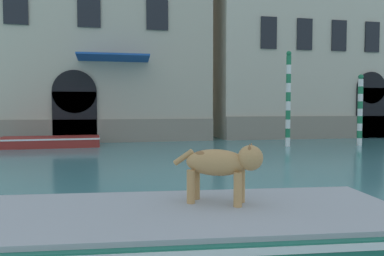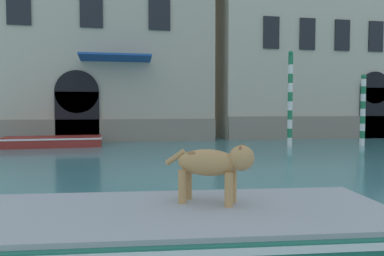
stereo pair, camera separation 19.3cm
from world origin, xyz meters
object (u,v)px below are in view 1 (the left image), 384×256
(mooring_pole_0, at_px, (288,99))
(mooring_pole_1, at_px, (360,110))
(dog_on_deck, at_px, (223,164))
(boat_moored_near_palazzo, at_px, (51,142))
(boat_foreground, at_px, (135,232))

(mooring_pole_0, xyz_separation_m, mooring_pole_1, (3.81, -0.22, -0.54))
(mooring_pole_0, height_order, mooring_pole_1, mooring_pole_0)
(dog_on_deck, bearing_deg, boat_moored_near_palazzo, 135.77)
(boat_moored_near_palazzo, distance_m, mooring_pole_1, 15.56)
(boat_foreground, distance_m, boat_moored_near_palazzo, 14.92)
(boat_foreground, distance_m, dog_on_deck, 1.48)
(boat_foreground, relative_size, dog_on_deck, 6.39)
(dog_on_deck, xyz_separation_m, mooring_pole_1, (10.63, 11.99, 0.67))
(mooring_pole_0, relative_size, mooring_pole_1, 1.30)
(boat_foreground, relative_size, mooring_pole_1, 2.06)
(mooring_pole_1, bearing_deg, mooring_pole_0, 176.67)
(boat_foreground, distance_m, mooring_pole_1, 17.03)
(dog_on_deck, height_order, mooring_pole_0, mooring_pole_0)
(boat_foreground, xyz_separation_m, boat_moored_near_palazzo, (-3.45, 14.51, -0.06))
(boat_moored_near_palazzo, xyz_separation_m, mooring_pole_0, (11.49, -2.15, 2.11))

